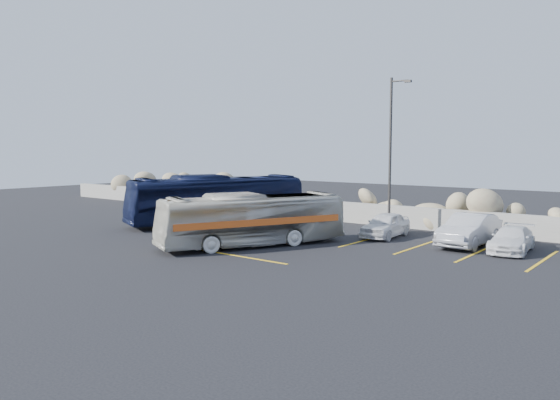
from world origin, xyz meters
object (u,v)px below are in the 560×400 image
Objects in this scene: tour_coach at (217,199)px; car_b at (469,230)px; car_c at (512,239)px; car_a at (385,225)px; vintage_bus at (252,220)px; lamppost at (391,151)px.

tour_coach is 14.29m from car_b.
tour_coach is 16.17m from car_c.
car_b reaches higher than car_a.
car_c is (1.92, -0.28, -0.20)m from car_b.
tour_coach is at bearing -179.45° from car_c.
vintage_bus is 7.00m from car_a.
car_a is (10.00, 1.83, -0.83)m from tour_coach.
lamppost reaches higher than car_c.
car_c is (6.41, -1.30, -3.76)m from lamppost.
vintage_bus is at bearing -140.35° from car_b.
lamppost is 0.92× the size of vintage_bus.
lamppost is 0.77× the size of tour_coach.
car_b is at bearing 63.65° from vintage_bus.
lamppost reaches higher than tour_coach.
car_c is at bearing -11.49° from lamppost.
car_a reaches higher than car_c.
car_a is (0.35, -1.17, -3.68)m from lamppost.
tour_coach reaches higher than vintage_bus.
car_c is (6.06, -0.14, -0.09)m from car_a.
vintage_bus is at bearing -124.98° from car_a.
lamppost is at bearing 168.48° from car_b.
car_b is (14.14, 1.97, -0.72)m from tour_coach.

